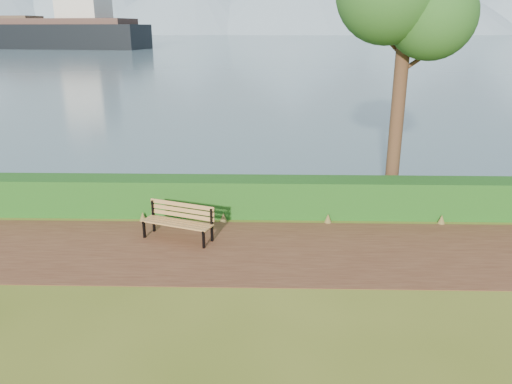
{
  "coord_description": "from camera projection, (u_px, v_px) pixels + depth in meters",
  "views": [
    {
      "loc": [
        0.05,
        -9.96,
        4.8
      ],
      "look_at": [
        -0.24,
        1.2,
        1.1
      ],
      "focal_mm": 35.0,
      "sensor_mm": 36.0,
      "label": 1
    }
  ],
  "objects": [
    {
      "name": "ground",
      "position": [
        265.0,
        257.0,
        10.96
      ],
      "size": [
        140.0,
        140.0,
        0.0
      ],
      "primitive_type": "plane",
      "color": "#52611B",
      "rests_on": "ground"
    },
    {
      "name": "cargo_ship",
      "position": [
        4.0,
        33.0,
        117.89
      ],
      "size": [
        75.74,
        24.33,
        22.72
      ],
      "rotation": [
        0.0,
        0.0,
        -0.17
      ],
      "color": "black",
      "rests_on": "ground"
    },
    {
      "name": "path",
      "position": [
        265.0,
        251.0,
        11.24
      ],
      "size": [
        40.0,
        3.4,
        0.01
      ],
      "primitive_type": "cube",
      "color": "#4F291B",
      "rests_on": "ground"
    },
    {
      "name": "water",
      "position": [
        269.0,
        37.0,
        257.68
      ],
      "size": [
        700.0,
        510.0,
        0.0
      ],
      "primitive_type": "cube",
      "color": "slate",
      "rests_on": "ground"
    },
    {
      "name": "bench",
      "position": [
        179.0,
        219.0,
        11.76
      ],
      "size": [
        1.77,
        1.06,
        0.85
      ],
      "rotation": [
        0.0,
        0.0,
        -0.36
      ],
      "color": "black",
      "rests_on": "ground"
    },
    {
      "name": "hedge",
      "position": [
        266.0,
        197.0,
        13.27
      ],
      "size": [
        32.0,
        0.85,
        1.0
      ],
      "primitive_type": "cube",
      "color": "#134012",
      "rests_on": "ground"
    }
  ]
}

